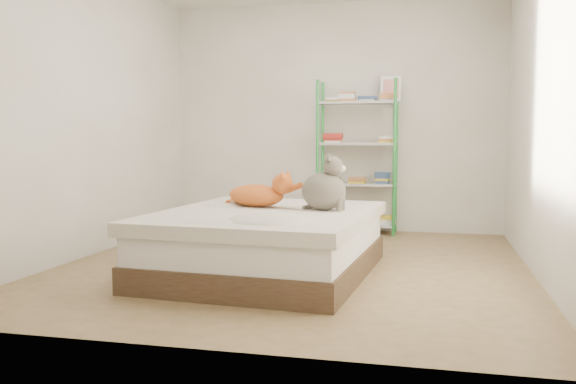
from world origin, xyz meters
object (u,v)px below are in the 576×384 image
(grey_cat, at_px, (324,183))
(shelf_unit, at_px, (358,155))
(bed, at_px, (267,242))
(white_bin, at_px, (239,214))
(cardboard_box, at_px, (294,232))
(orange_cat, at_px, (256,193))

(grey_cat, distance_m, shelf_unit, 2.10)
(bed, xyz_separation_m, shelf_unit, (0.44, 2.24, 0.62))
(shelf_unit, distance_m, white_bin, 1.54)
(cardboard_box, bearing_deg, white_bin, 141.80)
(grey_cat, height_order, cardboard_box, grey_cat)
(grey_cat, relative_size, shelf_unit, 0.25)
(shelf_unit, relative_size, white_bin, 4.92)
(bed, xyz_separation_m, orange_cat, (-0.16, 0.25, 0.37))
(grey_cat, relative_size, cardboard_box, 0.79)
(bed, relative_size, orange_cat, 3.55)
(grey_cat, distance_m, white_bin, 2.53)
(shelf_unit, xyz_separation_m, white_bin, (-1.38, -0.03, -0.69))
(orange_cat, height_order, white_bin, orange_cat)
(cardboard_box, relative_size, white_bin, 1.54)
(cardboard_box, xyz_separation_m, white_bin, (-0.90, 1.11, 0.01))
(bed, bearing_deg, cardboard_box, 95.82)
(bed, distance_m, cardboard_box, 1.10)
(bed, relative_size, grey_cat, 4.79)
(bed, height_order, white_bin, bed)
(bed, height_order, shelf_unit, shelf_unit)
(bed, bearing_deg, white_bin, 117.23)
(bed, bearing_deg, grey_cat, 22.31)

